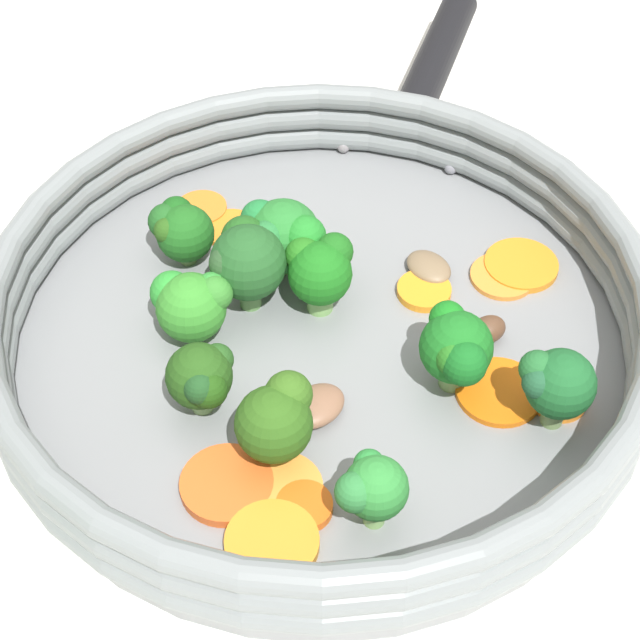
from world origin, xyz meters
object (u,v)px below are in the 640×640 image
at_px(carrot_slice_1, 521,265).
at_px(broccoli_floret_4, 556,383).
at_px(broccoli_floret_6, 180,229).
at_px(broccoli_floret_0, 248,257).
at_px(carrot_slice_8, 502,276).
at_px(broccoli_floret_2, 320,269).
at_px(carrot_slice_6, 227,485).
at_px(broccoli_floret_7, 372,488).
at_px(carrot_slice_7, 201,209).
at_px(mushroom_piece_0, 488,330).
at_px(carrot_slice_3, 279,490).
at_px(mushroom_piece_3, 204,292).
at_px(mushroom_piece_1, 316,406).
at_px(broccoli_floret_9, 277,418).
at_px(carrot_slice_4, 499,392).
at_px(broccoli_floret_3, 456,349).
at_px(broccoli_floret_1, 202,378).
at_px(carrot_slice_5, 272,542).
at_px(mushroom_piece_2, 429,267).
at_px(carrot_slice_10, 558,398).
at_px(carrot_slice_9, 304,507).
at_px(carrot_slice_0, 424,291).
at_px(skillet, 320,348).
at_px(broccoli_floret_8, 192,303).
at_px(broccoli_floret_5, 283,235).

bearing_deg(carrot_slice_1, broccoli_floret_4, -147.16).
bearing_deg(broccoli_floret_6, broccoli_floret_0, -95.29).
height_order(carrot_slice_8, broccoli_floret_2, broccoli_floret_2).
height_order(carrot_slice_1, carrot_slice_6, carrot_slice_6).
height_order(carrot_slice_8, broccoli_floret_7, broccoli_floret_7).
distance_m(carrot_slice_7, mushroom_piece_0, 0.20).
distance_m(carrot_slice_3, mushroom_piece_3, 0.14).
distance_m(carrot_slice_3, broccoli_floret_0, 0.14).
distance_m(carrot_slice_8, mushroom_piece_1, 0.15).
bearing_deg(broccoli_floret_9, carrot_slice_4, -37.97).
distance_m(broccoli_floret_3, mushroom_piece_0, 0.05).
xyz_separation_m(carrot_slice_4, broccoli_floret_7, (-0.11, 0.02, 0.03)).
height_order(broccoli_floret_1, broccoli_floret_9, broccoli_floret_9).
bearing_deg(carrot_slice_5, mushroom_piece_2, 8.35).
bearing_deg(broccoli_floret_2, carrot_slice_3, -155.40).
height_order(carrot_slice_10, broccoli_floret_9, broccoli_floret_9).
relative_size(carrot_slice_9, broccoli_floret_6, 0.70).
relative_size(carrot_slice_6, broccoli_floret_9, 0.96).
xyz_separation_m(carrot_slice_0, broccoli_floret_6, (-0.06, 0.14, 0.02)).
relative_size(carrot_slice_3, broccoli_floret_4, 0.90).
height_order(carrot_slice_0, broccoli_floret_9, broccoli_floret_9).
bearing_deg(carrot_slice_1, broccoli_floret_7, -175.10).
bearing_deg(carrot_slice_5, broccoli_floret_9, 31.60).
distance_m(broccoli_floret_0, broccoli_floret_7, 0.17).
distance_m(carrot_slice_5, mushroom_piece_2, 0.21).
height_order(carrot_slice_0, carrot_slice_10, same).
height_order(broccoli_floret_6, broccoli_floret_7, broccoli_floret_7).
relative_size(carrot_slice_10, broccoli_floret_9, 0.62).
bearing_deg(broccoli_floret_6, carrot_slice_0, -68.42).
xyz_separation_m(broccoli_floret_9, mushroom_piece_1, (0.03, -0.00, -0.02)).
xyz_separation_m(skillet, broccoli_floret_4, (0.02, -0.13, 0.04)).
xyz_separation_m(carrot_slice_4, broccoli_floret_2, (0.00, 0.12, 0.03)).
height_order(carrot_slice_8, broccoli_floret_4, broccoli_floret_4).
relative_size(carrot_slice_5, broccoli_floret_8, 1.00).
height_order(broccoli_floret_4, mushroom_piece_3, broccoli_floret_4).
bearing_deg(carrot_slice_5, carrot_slice_3, 28.64).
xyz_separation_m(carrot_slice_5, mushroom_piece_3, (0.12, 0.13, 0.00)).
xyz_separation_m(carrot_slice_1, broccoli_floret_8, (-0.15, 0.13, 0.02)).
bearing_deg(broccoli_floret_3, carrot_slice_8, 9.34).
height_order(carrot_slice_0, broccoli_floret_1, broccoli_floret_1).
relative_size(mushroom_piece_1, mushroom_piece_2, 1.12).
distance_m(broccoli_floret_6, mushroom_piece_3, 0.04).
xyz_separation_m(broccoli_floret_5, broccoli_floret_9, (-0.11, -0.08, 0.00)).
distance_m(carrot_slice_10, broccoli_floret_3, 0.06).
relative_size(skillet, mushroom_piece_3, 16.82).
height_order(skillet, carrot_slice_8, carrot_slice_8).
bearing_deg(carrot_slice_4, carrot_slice_9, 158.67).
height_order(carrot_slice_9, broccoli_floret_6, broccoli_floret_6).
height_order(carrot_slice_6, broccoli_floret_2, broccoli_floret_2).
bearing_deg(mushroom_piece_0, carrot_slice_9, 171.69).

